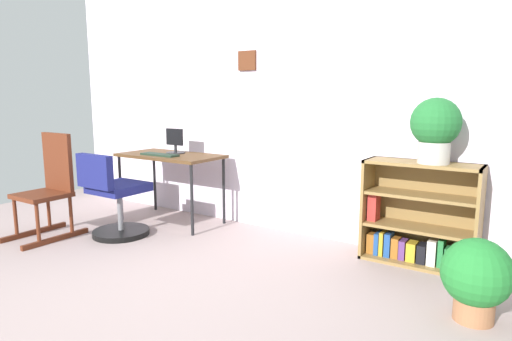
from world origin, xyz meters
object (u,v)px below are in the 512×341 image
Objects in this scene: office_chair at (115,201)px; rocking_chair at (50,186)px; bookshelf_low at (419,220)px; monitor at (175,143)px; desk at (170,160)px; potted_plant_floor at (476,276)px; keyboard at (160,155)px; potted_plant_on_shelf at (435,127)px.

rocking_chair is at bearing -149.46° from office_chair.
rocking_chair is 1.13× the size of bookshelf_low.
bookshelf_low is at bearing 3.38° from monitor.
desk is 3.00m from potted_plant_floor.
keyboard is 0.65m from office_chair.
potted_plant_on_shelf is at bearing 2.09° from monitor.
potted_plant_on_shelf is at bearing 3.88° from desk.
keyboard is at bearing -171.66° from bookshelf_low.
potted_plant_on_shelf reaches higher than potted_plant_floor.
potted_plant_on_shelf is (2.51, 0.09, 0.25)m from monitor.
monitor is 0.30× the size of bookshelf_low.
potted_plant_on_shelf is (2.52, 0.30, 0.35)m from keyboard.
potted_plant_on_shelf reaches higher than office_chair.
desk is 4.20× the size of monitor.
keyboard reaches higher than desk.
rocking_chair is 3.35m from potted_plant_on_shelf.
rocking_chair is at bearing -159.86° from potted_plant_on_shelf.
office_chair is at bearing -96.19° from desk.
office_chair is 3.00m from potted_plant_floor.
rocking_chair is (-0.59, -1.04, -0.34)m from monitor.
office_chair reaches higher than potted_plant_floor.
potted_plant_on_shelf is (0.09, -0.05, 0.73)m from bookshelf_low.
office_chair is at bearing -177.67° from potted_plant_floor.
keyboard is 0.89× the size of potted_plant_on_shelf.
keyboard is 1.04m from rocking_chair.
desk is 2.45m from bookshelf_low.
potted_plant_on_shelf is at bearing 6.90° from keyboard.
keyboard is 0.45× the size of rocking_chair.
monitor reaches higher than rocking_chair.
potted_plant_on_shelf is at bearing -30.93° from bookshelf_low.
keyboard is 0.54× the size of office_chair.
keyboard is (-0.01, -0.21, -0.10)m from monitor.
keyboard is 0.87× the size of potted_plant_floor.
keyboard is 0.51× the size of bookshelf_low.
desk is 2.24× the size of potted_plant_on_shelf.
bookshelf_low is at bearing 21.53° from rocking_chair.
desk is at bearing 84.76° from keyboard.
office_chair reaches higher than desk.
rocking_chair is at bearing -173.05° from potted_plant_floor.
monitor reaches higher than bookshelf_low.
desk is 1.36× the size of office_chair.
potted_plant_floor is at bearing -10.40° from desk.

